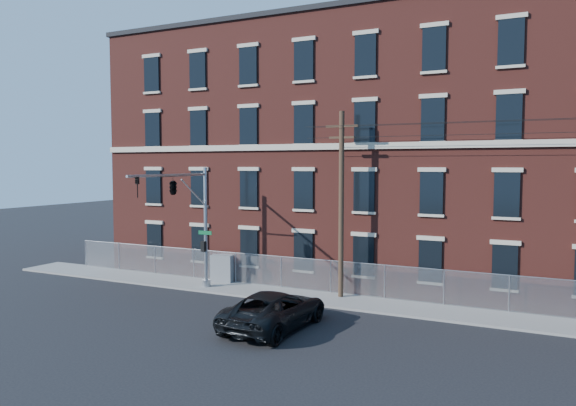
# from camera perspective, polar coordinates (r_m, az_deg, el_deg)

# --- Properties ---
(ground) EXTENTS (140.00, 140.00, 0.00)m
(ground) POSITION_cam_1_polar(r_m,az_deg,el_deg) (26.26, -3.09, -12.09)
(ground) COLOR black
(ground) RESTS_ON ground
(sidewalk) EXTENTS (65.00, 3.00, 0.12)m
(sidewalk) POSITION_cam_1_polar(r_m,az_deg,el_deg) (27.99, 24.98, -11.31)
(sidewalk) COLOR gray
(sidewalk) RESTS_ON ground
(mill_building) EXTENTS (55.30, 14.32, 16.30)m
(mill_building) POSITION_cam_1_polar(r_m,az_deg,el_deg) (35.99, 25.62, 5.00)
(mill_building) COLOR maroon
(mill_building) RESTS_ON ground
(chain_link_fence) EXTENTS (59.06, 0.06, 1.85)m
(chain_link_fence) POSITION_cam_1_polar(r_m,az_deg,el_deg) (29.02, 25.09, -8.75)
(chain_link_fence) COLOR #A5A8AD
(chain_link_fence) RESTS_ON ground
(traffic_signal_mast) EXTENTS (0.90, 6.75, 7.00)m
(traffic_signal_mast) POSITION_cam_1_polar(r_m,az_deg,el_deg) (30.40, -11.05, 0.37)
(traffic_signal_mast) COLOR #9EA0A5
(traffic_signal_mast) RESTS_ON ground
(utility_pole_near) EXTENTS (1.80, 0.28, 10.00)m
(utility_pole_near) POSITION_cam_1_polar(r_m,az_deg,el_deg) (29.55, 5.56, 0.23)
(utility_pole_near) COLOR #422F21
(utility_pole_near) RESTS_ON ground
(pickup_truck) EXTENTS (3.08, 6.16, 1.67)m
(pickup_truck) POSITION_cam_1_polar(r_m,az_deg,el_deg) (24.82, -1.39, -11.03)
(pickup_truck) COLOR black
(pickup_truck) RESTS_ON ground
(utility_cabinet) EXTENTS (1.42, 0.89, 1.65)m
(utility_cabinet) POSITION_cam_1_polar(r_m,az_deg,el_deg) (33.99, -6.87, -6.76)
(utility_cabinet) COLOR gray
(utility_cabinet) RESTS_ON sidewalk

